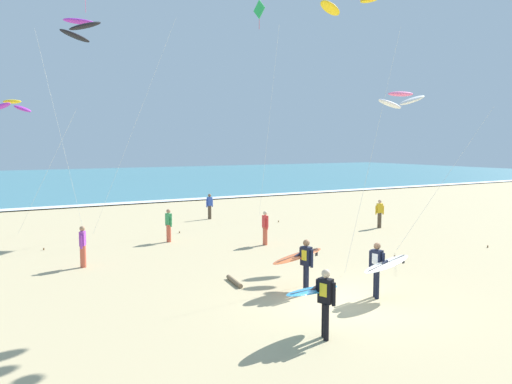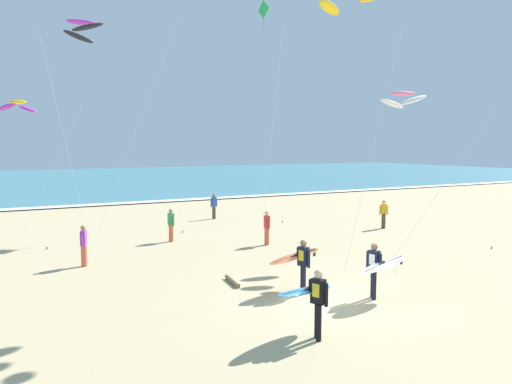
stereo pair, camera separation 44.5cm
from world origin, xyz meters
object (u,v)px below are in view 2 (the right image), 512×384
at_px(kite_arc_rose_far, 403,99).
at_px(kite_arc_scarlet_distant, 349,1).
at_px(surfer_lead, 379,266).
at_px(bystander_red_top, 267,228).
at_px(kite_arc_violet_near, 83,29).
at_px(bystander_purple_top, 84,245).
at_px(bystander_blue_top, 214,206).
at_px(surfer_trailing, 299,260).
at_px(surfer_third, 313,295).
at_px(driftwood_log, 232,281).
at_px(bystander_yellow_top, 384,214).
at_px(bystander_green_top, 171,225).
at_px(kite_diamond_emerald_low, 264,19).
at_px(kite_arc_golden_close, 18,106).

relative_size(kite_arc_rose_far, kite_arc_scarlet_distant, 0.70).
distance_m(surfer_lead, bystander_red_top, 8.77).
bearing_deg(kite_arc_violet_near, kite_arc_rose_far, -35.59).
xyz_separation_m(bystander_purple_top, bystander_blue_top, (9.25, 8.87, 0.00)).
relative_size(surfer_trailing, surfer_third, 1.06).
height_order(surfer_lead, driftwood_log, surfer_lead).
relative_size(surfer_third, kite_arc_rose_far, 0.31).
bearing_deg(bystander_purple_top, surfer_lead, -50.10).
bearing_deg(kite_arc_violet_near, bystander_purple_top, -102.34).
bearing_deg(surfer_third, kite_arc_scarlet_distant, 44.29).
xyz_separation_m(kite_arc_violet_near, bystander_yellow_top, (15.28, -2.96, -8.98)).
bearing_deg(bystander_purple_top, bystander_green_top, 34.56).
height_order(kite_arc_violet_near, kite_diamond_emerald_low, kite_diamond_emerald_low).
distance_m(kite_arc_golden_close, driftwood_log, 15.91).
bearing_deg(surfer_third, bystander_purple_top, 110.31).
xyz_separation_m(bystander_green_top, driftwood_log, (-0.52, -7.92, -0.74)).
relative_size(kite_arc_violet_near, kite_arc_scarlet_distant, 1.04).
relative_size(bystander_red_top, bystander_green_top, 1.00).
relative_size(kite_diamond_emerald_low, driftwood_log, 10.64).
height_order(kite_arc_scarlet_distant, kite_arc_golden_close, kite_arc_scarlet_distant).
height_order(kite_arc_golden_close, bystander_red_top, kite_arc_golden_close).
distance_m(surfer_lead, surfer_trailing, 2.44).
bearing_deg(surfer_lead, driftwood_log, 130.18).
height_order(kite_diamond_emerald_low, driftwood_log, kite_diamond_emerald_low).
bearing_deg(bystander_green_top, kite_diamond_emerald_low, 29.91).
distance_m(bystander_red_top, driftwood_log, 6.58).
xyz_separation_m(surfer_lead, kite_arc_violet_near, (-6.20, 12.59, 8.75)).
bearing_deg(bystander_green_top, surfer_third, -93.61).
relative_size(kite_arc_scarlet_distant, bystander_red_top, 6.16).
distance_m(bystander_red_top, bystander_purple_top, 8.18).
bearing_deg(bystander_red_top, kite_arc_rose_far, -46.15).
distance_m(surfer_lead, bystander_green_top, 11.88).
distance_m(kite_diamond_emerald_low, kite_arc_scarlet_distant, 14.22).
xyz_separation_m(surfer_lead, bystander_yellow_top, (9.07, 9.62, -0.23)).
bearing_deg(kite_diamond_emerald_low, surfer_lead, -107.34).
bearing_deg(surfer_lead, bystander_red_top, 82.96).
xyz_separation_m(surfer_lead, bystander_green_top, (-2.59, 11.60, -0.23)).
relative_size(surfer_trailing, bystander_yellow_top, 1.42).
bearing_deg(kite_arc_scarlet_distant, driftwood_log, 165.17).
distance_m(surfer_lead, kite_diamond_emerald_low, 20.12).
bearing_deg(surfer_trailing, kite_arc_golden_close, 114.95).
bearing_deg(kite_arc_scarlet_distant, bystander_yellow_top, 40.16).
bearing_deg(surfer_trailing, kite_arc_scarlet_distant, 18.91).
height_order(surfer_trailing, kite_diamond_emerald_low, kite_diamond_emerald_low).
xyz_separation_m(kite_arc_golden_close, bystander_blue_top, (10.90, 0.32, -5.78)).
distance_m(surfer_trailing, kite_arc_violet_near, 14.61).
xyz_separation_m(surfer_third, bystander_yellow_top, (12.49, 11.09, -0.23)).
height_order(bystander_purple_top, bystander_blue_top, same).
xyz_separation_m(surfer_lead, surfer_third, (-3.41, -1.47, -0.00)).
relative_size(kite_diamond_emerald_low, kite_arc_scarlet_distant, 1.37).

